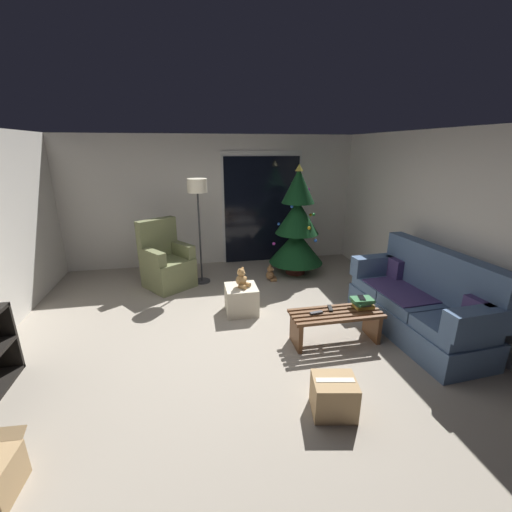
# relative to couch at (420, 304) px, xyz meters

# --- Properties ---
(ground_plane) EXTENTS (7.00, 7.00, 0.00)m
(ground_plane) POSITION_rel_couch_xyz_m (-2.32, 0.23, -0.40)
(ground_plane) COLOR #9E9384
(wall_back) EXTENTS (5.72, 0.12, 2.50)m
(wall_back) POSITION_rel_couch_xyz_m (-2.32, 3.29, 0.85)
(wall_back) COLOR silver
(wall_back) RESTS_ON ground
(wall_right) EXTENTS (0.12, 6.00, 2.50)m
(wall_right) POSITION_rel_couch_xyz_m (0.54, 0.23, 0.85)
(wall_right) COLOR silver
(wall_right) RESTS_ON ground
(patio_door_frame) EXTENTS (1.60, 0.02, 2.20)m
(patio_door_frame) POSITION_rel_couch_xyz_m (-1.35, 3.22, 0.70)
(patio_door_frame) COLOR silver
(patio_door_frame) RESTS_ON ground
(patio_door_glass) EXTENTS (1.50, 0.02, 2.10)m
(patio_door_glass) POSITION_rel_couch_xyz_m (-1.35, 3.20, 0.65)
(patio_door_glass) COLOR black
(patio_door_glass) RESTS_ON ground
(couch) EXTENTS (0.89, 1.98, 1.08)m
(couch) POSITION_rel_couch_xyz_m (0.00, 0.00, 0.00)
(couch) COLOR slate
(couch) RESTS_ON ground
(coffee_table) EXTENTS (1.10, 0.40, 0.40)m
(coffee_table) POSITION_rel_couch_xyz_m (-1.13, -0.01, -0.14)
(coffee_table) COLOR brown
(coffee_table) RESTS_ON ground
(remote_black) EXTENTS (0.08, 0.16, 0.02)m
(remote_black) POSITION_rel_couch_xyz_m (-1.17, 0.08, 0.01)
(remote_black) COLOR black
(remote_black) RESTS_ON coffee_table
(remote_graphite) EXTENTS (0.16, 0.07, 0.02)m
(remote_graphite) POSITION_rel_couch_xyz_m (-1.37, 0.01, 0.01)
(remote_graphite) COLOR #333338
(remote_graphite) RESTS_ON coffee_table
(book_stack) EXTENTS (0.28, 0.22, 0.12)m
(book_stack) POSITION_rel_couch_xyz_m (-0.77, 0.05, 0.06)
(book_stack) COLOR #B79333
(book_stack) RESTS_ON coffee_table
(cell_phone) EXTENTS (0.10, 0.16, 0.01)m
(cell_phone) POSITION_rel_couch_xyz_m (-0.78, 0.06, 0.12)
(cell_phone) COLOR black
(cell_phone) RESTS_ON book_stack
(christmas_tree) EXTENTS (0.99, 0.99, 1.99)m
(christmas_tree) POSITION_rel_couch_xyz_m (-0.88, 2.34, 0.48)
(christmas_tree) COLOR #4C1E19
(christmas_tree) RESTS_ON ground
(armchair) EXTENTS (0.96, 0.96, 1.13)m
(armchair) POSITION_rel_couch_xyz_m (-3.21, 2.18, 0.00)
(armchair) COLOR olive
(armchair) RESTS_ON ground
(floor_lamp) EXTENTS (0.32, 0.32, 1.78)m
(floor_lamp) POSITION_rel_couch_xyz_m (-2.63, 2.24, 1.11)
(floor_lamp) COLOR #2D2D30
(floor_lamp) RESTS_ON ground
(ottoman) EXTENTS (0.44, 0.44, 0.39)m
(ottoman) POSITION_rel_couch_xyz_m (-2.12, 0.97, -0.20)
(ottoman) COLOR beige
(ottoman) RESTS_ON ground
(teddy_bear_honey) EXTENTS (0.21, 0.21, 0.29)m
(teddy_bear_honey) POSITION_rel_couch_xyz_m (-2.11, 0.96, 0.11)
(teddy_bear_honey) COLOR tan
(teddy_bear_honey) RESTS_ON ottoman
(teddy_bear_chestnut_by_tree) EXTENTS (0.20, 0.20, 0.29)m
(teddy_bear_chestnut_by_tree) POSITION_rel_couch_xyz_m (-1.43, 2.06, -0.28)
(teddy_bear_chestnut_by_tree) COLOR brown
(teddy_bear_chestnut_by_tree) RESTS_ON ground
(cardboard_box_taped_mid_floor) EXTENTS (0.43, 0.39, 0.34)m
(cardboard_box_taped_mid_floor) POSITION_rel_couch_xyz_m (-1.61, -1.08, -0.23)
(cardboard_box_taped_mid_floor) COLOR tan
(cardboard_box_taped_mid_floor) RESTS_ON ground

